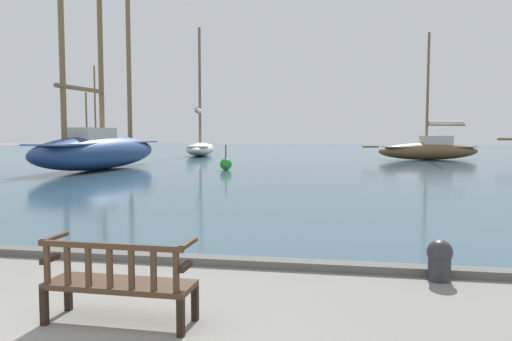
# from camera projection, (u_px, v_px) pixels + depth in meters

# --- Properties ---
(harbor_water) EXTENTS (100.00, 80.00, 0.08)m
(harbor_water) POSITION_uv_depth(u_px,v_px,m) (320.00, 154.00, 47.25)
(harbor_water) COLOR #385666
(harbor_water) RESTS_ON ground
(quay_edge_kerb) EXTENTS (40.00, 0.30, 0.12)m
(quay_edge_kerb) POSITION_uv_depth(u_px,v_px,m) (179.00, 259.00, 7.87)
(quay_edge_kerb) COLOR #5B5954
(quay_edge_kerb) RESTS_ON ground
(park_bench) EXTENTS (1.61, 0.55, 0.92)m
(park_bench) POSITION_uv_depth(u_px,v_px,m) (119.00, 281.00, 5.31)
(park_bench) COLOR black
(park_bench) RESTS_ON ground
(sailboat_far_port) EXTENTS (3.49, 11.16, 16.22)m
(sailboat_far_port) POSITION_uv_depth(u_px,v_px,m) (99.00, 146.00, 26.63)
(sailboat_far_port) COLOR navy
(sailboat_far_port) RESTS_ON harbor_water
(sailboat_centre_channel) EXTENTS (1.98, 6.03, 7.74)m
(sailboat_centre_channel) POSITION_uv_depth(u_px,v_px,m) (95.00, 147.00, 43.48)
(sailboat_centre_channel) COLOR #2D6647
(sailboat_centre_channel) RESTS_ON harbor_water
(sailboat_far_starboard) EXTENTS (8.60, 3.95, 9.05)m
(sailboat_far_starboard) POSITION_uv_depth(u_px,v_px,m) (429.00, 149.00, 35.94)
(sailboat_far_starboard) COLOR brown
(sailboat_far_starboard) RESTS_ON harbor_water
(sailboat_outer_port) EXTENTS (3.78, 7.94, 10.85)m
(sailboat_outer_port) POSITION_uv_depth(u_px,v_px,m) (200.00, 146.00, 42.69)
(sailboat_outer_port) COLOR silver
(sailboat_outer_port) RESTS_ON harbor_water
(mooring_bollard) EXTENTS (0.35, 0.35, 0.57)m
(mooring_bollard) POSITION_uv_depth(u_px,v_px,m) (440.00, 259.00, 6.90)
(mooring_bollard) COLOR #2D2D33
(mooring_bollard) RESTS_ON ground
(channel_buoy) EXTENTS (0.63, 0.63, 1.33)m
(channel_buoy) POSITION_uv_depth(u_px,v_px,m) (226.00, 164.00, 26.14)
(channel_buoy) COLOR green
(channel_buoy) RESTS_ON harbor_water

